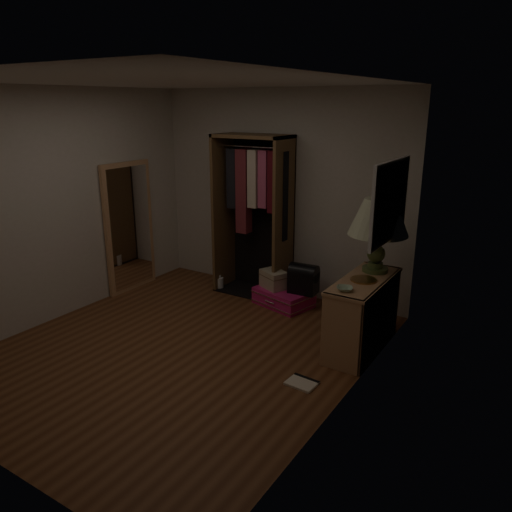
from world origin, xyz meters
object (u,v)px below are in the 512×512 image
object	(u,v)px
pink_suitcase	(284,297)
table_lamp	(379,219)
white_jug	(219,283)
console_bookshelf	(363,312)
open_wardrobe	(255,202)
train_case	(274,279)
floor_mirror	(129,227)
black_bag	(304,278)

from	to	relation	value
pink_suitcase	table_lamp	size ratio (longest dim) A/B	1.02
pink_suitcase	white_jug	world-z (taller)	pink_suitcase
console_bookshelf	white_jug	bearing A→B (deg)	165.90
console_bookshelf	open_wardrobe	distance (m)	2.08
console_bookshelf	pink_suitcase	world-z (taller)	console_bookshelf
open_wardrobe	train_case	bearing A→B (deg)	-28.43
open_wardrobe	console_bookshelf	bearing A→B (deg)	-22.56
train_case	pink_suitcase	bearing A→B (deg)	34.17
open_wardrobe	floor_mirror	world-z (taller)	open_wardrobe
white_jug	floor_mirror	bearing A→B (deg)	-149.18
pink_suitcase	white_jug	xyz separation A→B (m)	(-1.01, 0.03, -0.02)
pink_suitcase	open_wardrobe	bearing A→B (deg)	173.75
floor_mirror	console_bookshelf	bearing A→B (deg)	0.69
open_wardrobe	train_case	size ratio (longest dim) A/B	5.20
table_lamp	white_jug	xyz separation A→B (m)	(-2.24, 0.31, -1.22)
open_wardrobe	table_lamp	size ratio (longest dim) A/B	2.70
console_bookshelf	white_jug	xyz separation A→B (m)	(-2.23, 0.56, -0.31)
console_bookshelf	table_lamp	bearing A→B (deg)	89.07
pink_suitcase	white_jug	distance (m)	1.01
table_lamp	black_bag	bearing A→B (deg)	162.39
floor_mirror	table_lamp	distance (m)	3.29
floor_mirror	table_lamp	size ratio (longest dim) A/B	2.24
console_bookshelf	pink_suitcase	size ratio (longest dim) A/B	1.44
floor_mirror	black_bag	bearing A→B (deg)	14.87
pink_suitcase	black_bag	xyz separation A→B (m)	(0.25, 0.03, 0.29)
pink_suitcase	table_lamp	xyz separation A→B (m)	(1.23, -0.28, 1.20)
console_bookshelf	floor_mirror	distance (m)	3.27
black_bag	table_lamp	bearing A→B (deg)	-21.60
pink_suitcase	floor_mirror	bearing A→B (deg)	-150.31
black_bag	open_wardrobe	bearing A→B (deg)	163.95
console_bookshelf	pink_suitcase	distance (m)	1.36
console_bookshelf	table_lamp	xyz separation A→B (m)	(0.00, 0.25, 0.92)
pink_suitcase	train_case	bearing A→B (deg)	-156.79
console_bookshelf	open_wardrobe	size ratio (longest dim) A/B	0.55
floor_mirror	train_case	world-z (taller)	floor_mirror
black_bag	table_lamp	size ratio (longest dim) A/B	0.48
console_bookshelf	open_wardrobe	xyz separation A→B (m)	(-1.77, 0.73, 0.82)
console_bookshelf	pink_suitcase	bearing A→B (deg)	156.35
table_lamp	white_jug	size ratio (longest dim) A/B	3.92
pink_suitcase	white_jug	bearing A→B (deg)	-167.67
console_bookshelf	train_case	bearing A→B (deg)	159.32
floor_mirror	train_case	bearing A→B (deg)	16.34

